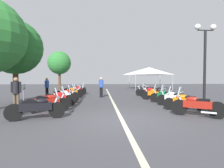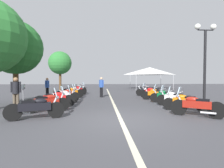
{
  "view_description": "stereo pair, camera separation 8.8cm",
  "coord_description": "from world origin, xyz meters",
  "px_view_note": "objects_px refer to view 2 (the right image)",
  "views": [
    {
      "loc": [
        -6.62,
        0.8,
        1.61
      ],
      "look_at": [
        5.99,
        0.0,
        1.18
      ],
      "focal_mm": 28.03,
      "sensor_mm": 36.0,
      "label": 1
    },
    {
      "loc": [
        -6.62,
        0.71,
        1.61
      ],
      "look_at": [
        5.99,
        0.0,
        1.18
      ],
      "focal_mm": 28.03,
      "sensor_mm": 36.0,
      "label": 2
    }
  ],
  "objects_px": {
    "motorcycle_left_row_4": "(66,94)",
    "roadside_tree_0": "(15,48)",
    "motorcycle_left_row_3": "(62,96)",
    "motorcycle_right_row_3": "(165,96)",
    "traffic_cone_0": "(54,94)",
    "motorcycle_left_row_7": "(76,90)",
    "roadside_tree_1": "(60,63)",
    "motorcycle_left_row_6": "(72,91)",
    "parking_meter": "(23,92)",
    "bystander_1": "(16,91)",
    "motorcycle_right_row_0": "(196,105)",
    "motorcycle_right_row_2": "(174,98)",
    "bystander_2": "(47,86)",
    "motorcycle_left_row_0": "(36,107)",
    "motorcycle_right_row_1": "(184,102)",
    "motorcycle_right_row_5": "(152,92)",
    "motorcycle_right_row_6": "(147,91)",
    "motorcycle_left_row_1": "(47,102)",
    "bystander_0": "(101,86)",
    "motorcycle_left_row_5": "(70,92)",
    "motorcycle_left_row_8": "(77,89)",
    "street_lamp_twin_globe": "(205,50)",
    "motorcycle_left_row_2": "(55,99)",
    "motorcycle_right_row_4": "(156,94)",
    "event_tent": "(150,71)"
  },
  "relations": [
    {
      "from": "motorcycle_left_row_7",
      "to": "roadside_tree_1",
      "type": "relative_size",
      "value": 0.38
    },
    {
      "from": "motorcycle_left_row_0",
      "to": "bystander_0",
      "type": "relative_size",
      "value": 1.27
    },
    {
      "from": "motorcycle_left_row_5",
      "to": "bystander_1",
      "type": "bearing_deg",
      "value": -134.81
    },
    {
      "from": "motorcycle_left_row_4",
      "to": "motorcycle_right_row_3",
      "type": "xyz_separation_m",
      "value": [
        -1.32,
        -6.65,
        0.0
      ]
    },
    {
      "from": "motorcycle_left_row_6",
      "to": "motorcycle_right_row_4",
      "type": "xyz_separation_m",
      "value": [
        -2.91,
        -6.55,
        -0.01
      ]
    },
    {
      "from": "motorcycle_left_row_0",
      "to": "motorcycle_right_row_1",
      "type": "height_order",
      "value": "motorcycle_left_row_0"
    },
    {
      "from": "motorcycle_left_row_8",
      "to": "motorcycle_left_row_7",
      "type": "bearing_deg",
      "value": -102.22
    },
    {
      "from": "motorcycle_left_row_5",
      "to": "motorcycle_right_row_4",
      "type": "xyz_separation_m",
      "value": [
        -1.55,
        -6.42,
        -0.02
      ]
    },
    {
      "from": "motorcycle_left_row_1",
      "to": "bystander_0",
      "type": "bearing_deg",
      "value": 44.25
    },
    {
      "from": "motorcycle_left_row_8",
      "to": "motorcycle_right_row_5",
      "type": "distance_m",
      "value": 7.96
    },
    {
      "from": "motorcycle_right_row_2",
      "to": "motorcycle_right_row_6",
      "type": "distance_m",
      "value": 5.6
    },
    {
      "from": "motorcycle_left_row_4",
      "to": "motorcycle_right_row_6",
      "type": "relative_size",
      "value": 1.01
    },
    {
      "from": "motorcycle_left_row_4",
      "to": "roadside_tree_0",
      "type": "xyz_separation_m",
      "value": [
        -1.26,
        2.79,
        3.02
      ]
    },
    {
      "from": "motorcycle_left_row_1",
      "to": "motorcycle_left_row_4",
      "type": "relative_size",
      "value": 1.03
    },
    {
      "from": "motorcycle_right_row_3",
      "to": "motorcycle_left_row_3",
      "type": "bearing_deg",
      "value": 25.18
    },
    {
      "from": "motorcycle_left_row_6",
      "to": "street_lamp_twin_globe",
      "type": "xyz_separation_m",
      "value": [
        -5.89,
        -8.39,
        2.72
      ]
    },
    {
      "from": "motorcycle_left_row_7",
      "to": "motorcycle_right_row_5",
      "type": "relative_size",
      "value": 1.09
    },
    {
      "from": "motorcycle_right_row_0",
      "to": "motorcycle_left_row_6",
      "type": "bearing_deg",
      "value": -16.97
    },
    {
      "from": "motorcycle_left_row_8",
      "to": "bystander_0",
      "type": "relative_size",
      "value": 1.22
    },
    {
      "from": "motorcycle_right_row_0",
      "to": "parking_meter",
      "type": "xyz_separation_m",
      "value": [
        1.9,
        7.82,
        0.42
      ]
    },
    {
      "from": "motorcycle_left_row_0",
      "to": "motorcycle_left_row_3",
      "type": "distance_m",
      "value": 4.16
    },
    {
      "from": "motorcycle_left_row_3",
      "to": "bystander_0",
      "type": "distance_m",
      "value": 4.35
    },
    {
      "from": "motorcycle_right_row_4",
      "to": "bystander_1",
      "type": "xyz_separation_m",
      "value": [
        -3.36,
        8.28,
        0.51
      ]
    },
    {
      "from": "motorcycle_left_row_0",
      "to": "motorcycle_right_row_6",
      "type": "distance_m",
      "value": 10.64
    },
    {
      "from": "motorcycle_left_row_8",
      "to": "motorcycle_right_row_1",
      "type": "bearing_deg",
      "value": -76.25
    },
    {
      "from": "motorcycle_left_row_1",
      "to": "traffic_cone_0",
      "type": "xyz_separation_m",
      "value": [
        6.54,
        1.48,
        -0.18
      ]
    },
    {
      "from": "motorcycle_right_row_2",
      "to": "bystander_2",
      "type": "bearing_deg",
      "value": 5.29
    },
    {
      "from": "motorcycle_left_row_3",
      "to": "roadside_tree_0",
      "type": "distance_m",
      "value": 4.12
    },
    {
      "from": "motorcycle_right_row_0",
      "to": "roadside_tree_1",
      "type": "relative_size",
      "value": 0.35
    },
    {
      "from": "motorcycle_left_row_5",
      "to": "roadside_tree_1",
      "type": "height_order",
      "value": "roadside_tree_1"
    },
    {
      "from": "motorcycle_left_row_6",
      "to": "parking_meter",
      "type": "distance_m",
      "value": 6.6
    },
    {
      "from": "roadside_tree_0",
      "to": "motorcycle_left_row_0",
      "type": "bearing_deg",
      "value": -146.74
    },
    {
      "from": "roadside_tree_0",
      "to": "parking_meter",
      "type": "bearing_deg",
      "value": -147.65
    },
    {
      "from": "motorcycle_left_row_7",
      "to": "roadside_tree_0",
      "type": "bearing_deg",
      "value": -143.51
    },
    {
      "from": "motorcycle_left_row_6",
      "to": "bystander_1",
      "type": "relative_size",
      "value": 1.19
    },
    {
      "from": "motorcycle_left_row_4",
      "to": "traffic_cone_0",
      "type": "distance_m",
      "value": 2.89
    },
    {
      "from": "motorcycle_left_row_2",
      "to": "motorcycle_right_row_0",
      "type": "relative_size",
      "value": 1.2
    },
    {
      "from": "event_tent",
      "to": "bystander_1",
      "type": "bearing_deg",
      "value": 145.06
    },
    {
      "from": "bystander_1",
      "to": "bystander_2",
      "type": "bearing_deg",
      "value": -174.71
    },
    {
      "from": "motorcycle_left_row_5",
      "to": "motorcycle_left_row_6",
      "type": "bearing_deg",
      "value": 71.61
    },
    {
      "from": "motorcycle_left_row_8",
      "to": "street_lamp_twin_globe",
      "type": "xyz_separation_m",
      "value": [
        -8.72,
        -8.38,
        2.71
      ]
    },
    {
      "from": "motorcycle_left_row_0",
      "to": "motorcycle_right_row_0",
      "type": "height_order",
      "value": "motorcycle_right_row_0"
    },
    {
      "from": "motorcycle_right_row_6",
      "to": "motorcycle_left_row_3",
      "type": "bearing_deg",
      "value": 58.2
    },
    {
      "from": "motorcycle_right_row_3",
      "to": "traffic_cone_0",
      "type": "relative_size",
      "value": 3.02
    },
    {
      "from": "motorcycle_left_row_2",
      "to": "roadside_tree_0",
      "type": "height_order",
      "value": "roadside_tree_0"
    },
    {
      "from": "motorcycle_left_row_2",
      "to": "roadside_tree_1",
      "type": "height_order",
      "value": "roadside_tree_1"
    },
    {
      "from": "motorcycle_right_row_5",
      "to": "street_lamp_twin_globe",
      "type": "bearing_deg",
      "value": 149.55
    },
    {
      "from": "motorcycle_right_row_6",
      "to": "street_lamp_twin_globe",
      "type": "xyz_separation_m",
      "value": [
        -5.81,
        -1.74,
        2.73
      ]
    },
    {
      "from": "motorcycle_left_row_0",
      "to": "motorcycle_left_row_1",
      "type": "distance_m",
      "value": 1.44
    },
    {
      "from": "motorcycle_left_row_2",
      "to": "motorcycle_right_row_1",
      "type": "relative_size",
      "value": 1.11
    }
  ]
}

